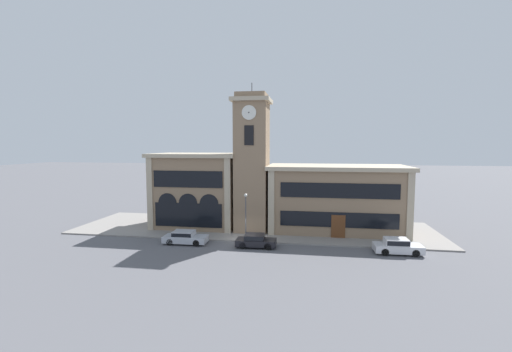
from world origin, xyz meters
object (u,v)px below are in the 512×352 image
(parked_car_near, at_px, (185,237))
(parked_car_mid, at_px, (256,240))
(street_lamp, at_px, (246,209))
(bollard, at_px, (391,241))
(parked_car_far, at_px, (397,246))

(parked_car_near, xyz_separation_m, parked_car_mid, (7.49, 0.00, -0.02))
(street_lamp, distance_m, bollard, 15.02)
(parked_car_mid, xyz_separation_m, bollard, (13.41, 1.80, -0.02))
(parked_car_far, height_order, bollard, parked_car_far)
(parked_car_near, xyz_separation_m, parked_car_far, (21.11, 0.00, 0.06))
(street_lamp, relative_size, bollard, 4.74)
(street_lamp, bearing_deg, parked_car_far, -6.59)
(parked_car_near, relative_size, street_lamp, 0.91)
(parked_car_near, relative_size, parked_car_far, 1.03)
(parked_car_near, height_order, parked_car_mid, parked_car_near)
(parked_car_mid, xyz_separation_m, parked_car_far, (13.63, -0.00, 0.08))
(parked_car_near, distance_m, parked_car_far, 21.11)
(parked_car_near, relative_size, bollard, 4.32)
(parked_car_far, relative_size, street_lamp, 0.88)
(parked_car_mid, bearing_deg, parked_car_near, 178.30)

